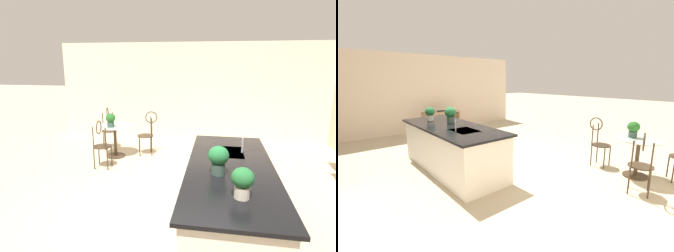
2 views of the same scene
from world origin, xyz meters
The scene contains 12 objects.
ground_plane centered at (0.00, 0.00, 0.00)m, with size 40.00×40.00×0.00m, color beige.
wall_right centered at (4.26, 0.00, 1.35)m, with size 0.12×7.80×2.70m, color beige.
kitchen_island centered at (0.30, 0.85, 0.46)m, with size 2.80×1.06×0.92m.
bistro_table centered at (-2.31, -1.66, 0.45)m, with size 0.80×0.80×0.74m.
chair_near_window centered at (-1.54, -1.66, 0.57)m, with size 0.49×0.40×1.04m.
chair_by_island centered at (-2.60, -0.95, 0.57)m, with size 0.48×0.52×1.04m.
sink_faucet centered at (-0.25, 1.03, 1.03)m, with size 0.02×0.02×0.22m, color #B2B5BA.
writing_desk centered at (3.65, -0.45, 0.51)m, with size 0.60×1.20×0.74m.
keyboard centered at (3.67, -0.55, 0.75)m, with size 0.16×0.44×0.03m.
potted_plant_on_table centered at (-2.17, -1.69, 0.92)m, with size 0.22×0.22×0.31m.
potted_plant_counter_near centered at (0.60, 0.70, 1.11)m, with size 0.24×0.24×0.33m.
potted_plant_counter_far centered at (1.15, 0.92, 1.09)m, with size 0.22×0.22×0.30m.
Camera 2 is at (-3.77, 2.85, 1.82)m, focal length 23.91 mm.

